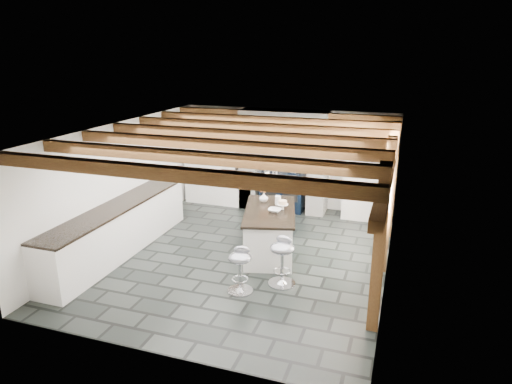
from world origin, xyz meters
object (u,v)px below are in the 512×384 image
(kitchen_island, at_px, (270,231))
(bar_stool_near, at_px, (282,255))
(range_cooker, at_px, (283,190))
(bar_stool_far, at_px, (240,265))

(kitchen_island, relative_size, bar_stool_near, 2.31)
(range_cooker, xyz_separation_m, kitchen_island, (0.41, -2.43, -0.04))
(bar_stool_far, bearing_deg, bar_stool_near, 26.77)
(kitchen_island, xyz_separation_m, bar_stool_near, (0.53, -1.06, 0.07))
(range_cooker, xyz_separation_m, bar_stool_near, (0.95, -3.49, 0.03))
(range_cooker, distance_m, bar_stool_far, 3.94)
(range_cooker, relative_size, bar_stool_near, 1.24)
(bar_stool_near, distance_m, bar_stool_far, 0.70)
(range_cooker, bearing_deg, bar_stool_near, -74.85)
(bar_stool_near, xyz_separation_m, bar_stool_far, (-0.55, -0.42, -0.05))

